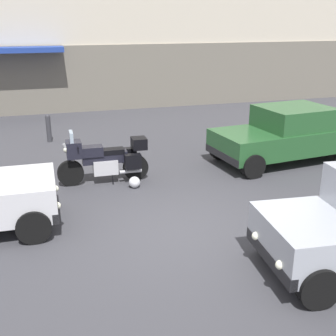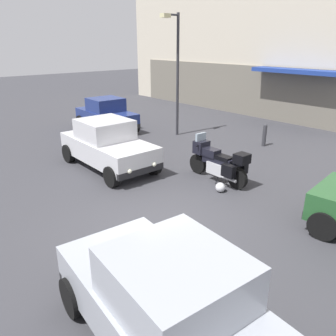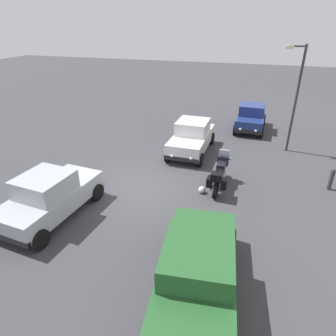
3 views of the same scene
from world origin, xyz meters
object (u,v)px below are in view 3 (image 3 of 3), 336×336
Objects in this scene: car_wagon_end at (50,196)px; helmet at (202,190)px; car_hatchback_near at (192,137)px; bollard_curbside at (331,179)px; car_compact_side at (251,118)px; motorcycle at (220,174)px; streetlamp_curbside at (295,90)px; car_sedan_far at (197,271)px.

helmet is at bearing -51.41° from car_wagon_end.
car_hatchback_near is 6.50m from bollard_curbside.
car_wagon_end is at bearing -24.73° from car_hatchback_near.
car_compact_side reaches higher than bollard_curbside.
motorcycle is 0.96m from helmet.
car_hatchback_near is at bearing -160.64° from helmet.
car_hatchback_near is at bearing -107.95° from bollard_curbside.
car_hatchback_near is 7.62m from car_wagon_end.
car_hatchback_near is 5.20m from car_compact_side.
car_compact_side reaches higher than helmet.
streetlamp_curbside is (-1.68, 4.57, 2.30)m from car_hatchback_near.
car_sedan_far is (4.77, 0.84, 0.64)m from helmet.
bollard_curbside is (-6.59, 3.99, -0.29)m from car_sedan_far.
motorcycle is at bearing -49.69° from car_wagon_end.
streetlamp_curbside reaches higher than bollard_curbside.
car_sedan_far is 7.71m from bollard_curbside.
motorcycle reaches higher than bollard_curbside.
bollard_curbside is at bearing 30.09° from car_compact_side.
car_hatchback_near reaches higher than motorcycle.
car_compact_side is (-7.69, 0.75, 0.15)m from motorcycle.
motorcycle is 5.38m from car_sedan_far.
car_compact_side is at bearing 171.23° from car_sedan_far.
car_wagon_end is at bearing -26.00° from car_compact_side.
car_hatchback_near is 4.20× the size of bollard_curbside.
car_hatchback_near is at bearing -20.39° from car_wagon_end.
motorcycle is at bearing 136.78° from helmet.
streetlamp_curbside reaches higher than car_sedan_far.
streetlamp_curbside is at bearing -27.46° from motorcycle.
car_wagon_end is (11.35, -5.93, 0.04)m from car_compact_side.
helmet is 0.30× the size of bollard_curbside.
bollard_curbside is (-4.88, 9.45, -0.32)m from car_wagon_end.
streetlamp_curbside is at bearing -37.45° from car_wagon_end.
car_sedan_far is 0.91× the size of streetlamp_curbside.
motorcycle is at bearing 176.21° from car_sedan_far.
car_compact_side is 0.68× the size of streetlamp_curbside.
car_compact_side reaches higher than motorcycle.
motorcycle is at bearing -74.13° from bollard_curbside.
helmet is at bearing -176.66° from car_sedan_far.
car_wagon_end reaches higher than helmet.
car_sedan_far reaches higher than bollard_curbside.
car_hatchback_near is (-3.82, -1.34, 0.67)m from helmet.
car_compact_side is (-8.29, 1.32, 0.63)m from helmet.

